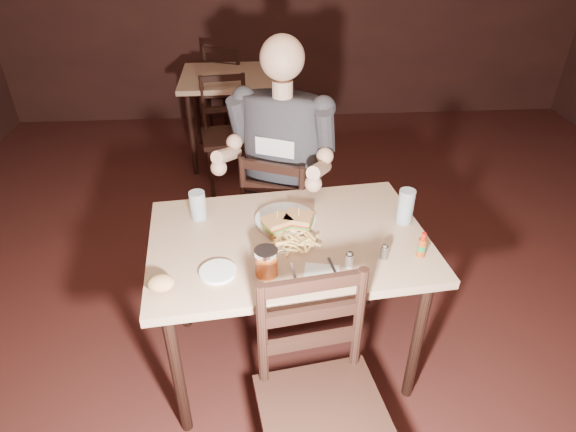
{
  "coord_description": "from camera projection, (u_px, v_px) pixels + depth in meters",
  "views": [
    {
      "loc": [
        -0.42,
        -1.64,
        2.01
      ],
      "look_at": [
        -0.3,
        0.13,
        0.85
      ],
      "focal_mm": 30.0,
      "sensor_mm": 36.0,
      "label": 1
    }
  ],
  "objects": [
    {
      "name": "diner",
      "position": [
        280.0,
        138.0,
        2.52
      ],
      "size": [
        0.73,
        0.66,
        1.03
      ],
      "primitive_type": null,
      "rotation": [
        0.0,
        0.0,
        -0.41
      ],
      "color": "#353339",
      "rests_on": "chair_far"
    },
    {
      "name": "bg_table",
      "position": [
        228.0,
        85.0,
        4.17
      ],
      "size": [
        0.81,
        0.81,
        0.77
      ],
      "rotation": [
        0.0,
        0.0,
        0.01
      ],
      "color": "tan",
      "rests_on": "ground"
    },
    {
      "name": "napkin",
      "position": [
        321.0,
        274.0,
        1.91
      ],
      "size": [
        0.16,
        0.15,
        0.0
      ],
      "primitive_type": "cube",
      "rotation": [
        0.0,
        0.0,
        -0.2
      ],
      "color": "white",
      "rests_on": "main_table"
    },
    {
      "name": "chair_near",
      "position": [
        324.0,
        417.0,
        1.7
      ],
      "size": [
        0.51,
        0.55,
        0.96
      ],
      "primitive_type": null,
      "rotation": [
        0.0,
        0.0,
        0.16
      ],
      "color": "black",
      "rests_on": "ground"
    },
    {
      "name": "pepper_shaker",
      "position": [
        384.0,
        252.0,
        1.98
      ],
      "size": [
        0.04,
        0.04,
        0.06
      ],
      "primitive_type": null,
      "rotation": [
        0.0,
        0.0,
        0.1
      ],
      "color": "#38332D",
      "rests_on": "main_table"
    },
    {
      "name": "dinner_plate",
      "position": [
        285.0,
        220.0,
        2.22
      ],
      "size": [
        0.3,
        0.3,
        0.02
      ],
      "primitive_type": "cylinder",
      "rotation": [
        0.0,
        0.0,
        0.1
      ],
      "color": "white",
      "rests_on": "main_table"
    },
    {
      "name": "hot_sauce",
      "position": [
        422.0,
        245.0,
        1.98
      ],
      "size": [
        0.04,
        0.04,
        0.11
      ],
      "primitive_type": null,
      "rotation": [
        0.0,
        0.0,
        0.1
      ],
      "color": "#913710",
      "rests_on": "main_table"
    },
    {
      "name": "fork",
      "position": [
        294.0,
        276.0,
        1.89
      ],
      "size": [
        0.02,
        0.16,
        0.0
      ],
      "primitive_type": "cube",
      "rotation": [
        0.0,
        0.0,
        0.07
      ],
      "color": "silver",
      "rests_on": "napkin"
    },
    {
      "name": "bg_chair_near",
      "position": [
        228.0,
        136.0,
        3.84
      ],
      "size": [
        0.47,
        0.5,
        0.88
      ],
      "primitive_type": null,
      "rotation": [
        0.0,
        0.0,
        0.14
      ],
      "color": "black",
      "rests_on": "ground"
    },
    {
      "name": "sandwich_left",
      "position": [
        299.0,
        217.0,
        2.14
      ],
      "size": [
        0.15,
        0.13,
        0.1
      ],
      "primitive_type": null,
      "rotation": [
        0.0,
        0.0,
        -0.33
      ],
      "color": "tan",
      "rests_on": "dinner_plate"
    },
    {
      "name": "sandwich_right",
      "position": [
        277.0,
        220.0,
        2.11
      ],
      "size": [
        0.14,
        0.14,
        0.1
      ],
      "primitive_type": null,
      "rotation": [
        0.0,
        0.0,
        0.47
      ],
      "color": "tan",
      "rests_on": "dinner_plate"
    },
    {
      "name": "ketchup_dollop",
      "position": [
        304.0,
        220.0,
        2.2
      ],
      "size": [
        0.05,
        0.05,
        0.01
      ],
      "primitive_type": "ellipsoid",
      "rotation": [
        0.0,
        0.0,
        0.1
      ],
      "color": "maroon",
      "rests_on": "dinner_plate"
    },
    {
      "name": "fries_pile",
      "position": [
        296.0,
        242.0,
        2.03
      ],
      "size": [
        0.25,
        0.19,
        0.04
      ],
      "primitive_type": null,
      "rotation": [
        0.0,
        0.0,
        0.1
      ],
      "color": "tan",
      "rests_on": "dinner_plate"
    },
    {
      "name": "glass_left",
      "position": [
        198.0,
        205.0,
        2.21
      ],
      "size": [
        0.08,
        0.08,
        0.14
      ],
      "primitive_type": "cylinder",
      "rotation": [
        0.0,
        0.0,
        0.1
      ],
      "color": "silver",
      "rests_on": "main_table"
    },
    {
      "name": "main_table",
      "position": [
        289.0,
        252.0,
        2.16
      ],
      "size": [
        1.29,
        0.93,
        0.77
      ],
      "rotation": [
        0.0,
        0.0,
        0.1
      ],
      "color": "tan",
      "rests_on": "ground"
    },
    {
      "name": "knife",
      "position": [
        335.0,
        272.0,
        1.91
      ],
      "size": [
        0.04,
        0.19,
        0.0
      ],
      "primitive_type": "cube",
      "rotation": [
        0.0,
        0.0,
        0.15
      ],
      "color": "silver",
      "rests_on": "napkin"
    },
    {
      "name": "syrup_dispenser",
      "position": [
        266.0,
        262.0,
        1.88
      ],
      "size": [
        0.1,
        0.1,
        0.12
      ],
      "primitive_type": null,
      "rotation": [
        0.0,
        0.0,
        0.1
      ],
      "color": "#913710",
      "rests_on": "main_table"
    },
    {
      "name": "side_plate",
      "position": [
        218.0,
        272.0,
        1.91
      ],
      "size": [
        0.16,
        0.16,
        0.01
      ],
      "primitive_type": "cylinder",
      "rotation": [
        0.0,
        0.0,
        0.1
      ],
      "color": "white",
      "rests_on": "main_table"
    },
    {
      "name": "glass_right",
      "position": [
        406.0,
        206.0,
        2.18
      ],
      "size": [
        0.08,
        0.08,
        0.17
      ],
      "primitive_type": "cylinder",
      "rotation": [
        0.0,
        0.0,
        0.1
      ],
      "color": "silver",
      "rests_on": "main_table"
    },
    {
      "name": "room_shell",
      "position": [
        374.0,
        105.0,
        1.72
      ],
      "size": [
        7.0,
        7.0,
        7.0
      ],
      "color": "black",
      "rests_on": "ground"
    },
    {
      "name": "chair_far",
      "position": [
        284.0,
        217.0,
        2.85
      ],
      "size": [
        0.56,
        0.58,
        0.89
      ],
      "primitive_type": null,
      "rotation": [
        0.0,
        0.0,
        2.74
      ],
      "color": "black",
      "rests_on": "ground"
    },
    {
      "name": "salt_shaker",
      "position": [
        349.0,
        260.0,
        1.93
      ],
      "size": [
        0.04,
        0.04,
        0.07
      ],
      "primitive_type": null,
      "rotation": [
        0.0,
        0.0,
        0.1
      ],
      "color": "white",
      "rests_on": "main_table"
    },
    {
      "name": "bg_chair_far",
      "position": [
        232.0,
        90.0,
        4.75
      ],
      "size": [
        0.56,
        0.58,
        0.91
      ],
      "primitive_type": null,
      "rotation": [
        0.0,
        0.0,
        2.75
      ],
      "color": "black",
      "rests_on": "ground"
    },
    {
      "name": "bread_roll",
      "position": [
        161.0,
        283.0,
        1.8
      ],
      "size": [
        0.11,
        0.09,
        0.06
      ],
      "primitive_type": "ellipsoid",
      "rotation": [
        0.0,
        0.0,
        0.1
      ],
      "color": "tan",
      "rests_on": "side_plate"
    }
  ]
}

